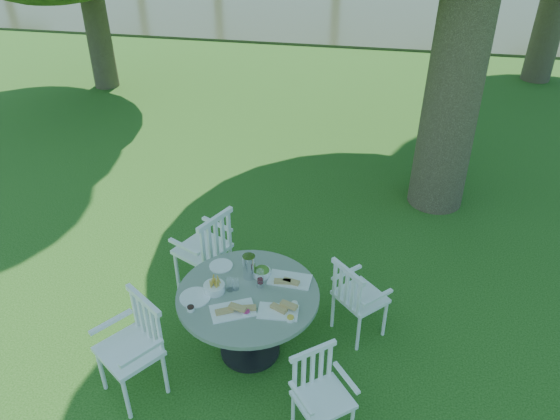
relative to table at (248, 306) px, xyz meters
The scene contains 7 objects.
ground 1.13m from the table, 85.87° to the left, with size 140.00×140.00×0.00m, color #143F0D.
table is the anchor object (origin of this frame).
chair_ne 1.00m from the table, 22.98° to the left, with size 0.59×0.59×0.85m.
chair_nw 0.99m from the table, 127.54° to the left, with size 0.63×0.65×0.98m.
chair_sw 0.99m from the table, 146.28° to the right, with size 0.65×0.64×0.94m.
chair_se 1.00m from the table, 44.05° to the right, with size 0.55×0.55×0.80m.
tableware 0.22m from the table, 129.26° to the left, with size 1.10×0.86×0.24m.
Camera 1 is at (0.86, -4.49, 3.94)m, focal length 35.00 mm.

